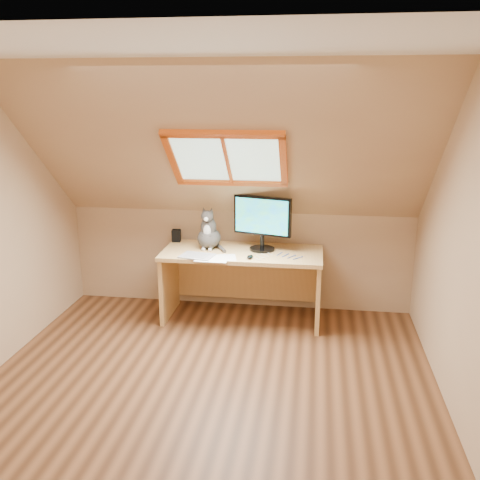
# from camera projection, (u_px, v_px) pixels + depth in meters

# --- Properties ---
(ground) EXTENTS (3.50, 3.50, 0.00)m
(ground) POSITION_uv_depth(u_px,v_px,m) (206.00, 392.00, 4.01)
(ground) COLOR brown
(ground) RESTS_ON ground
(room_shell) EXTENTS (3.52, 3.52, 2.41)m
(room_shell) POSITION_uv_depth(u_px,v_px,m) (199.00, 208.00, 3.53)
(room_shell) COLOR tan
(room_shell) RESTS_ON ground
(desk) EXTENTS (1.53, 0.67, 0.70)m
(desk) POSITION_uv_depth(u_px,v_px,m) (243.00, 270.00, 5.25)
(desk) COLOR #E0B16A
(desk) RESTS_ON ground
(monitor) EXTENTS (0.56, 0.24, 0.53)m
(monitor) POSITION_uv_depth(u_px,v_px,m) (262.00, 220.00, 5.08)
(monitor) COLOR black
(monitor) RESTS_ON desk
(cat) EXTENTS (0.23, 0.28, 0.42)m
(cat) POSITION_uv_depth(u_px,v_px,m) (209.00, 233.00, 5.19)
(cat) COLOR #47423E
(cat) RESTS_ON desk
(desk_speaker) EXTENTS (0.09, 0.09, 0.12)m
(desk_speaker) POSITION_uv_depth(u_px,v_px,m) (176.00, 236.00, 5.45)
(desk_speaker) COLOR black
(desk_speaker) RESTS_ON desk
(graphics_tablet) EXTENTS (0.34, 0.27, 0.01)m
(graphics_tablet) POSITION_uv_depth(u_px,v_px,m) (197.00, 256.00, 4.95)
(graphics_tablet) COLOR #B2B2B7
(graphics_tablet) RESTS_ON desk
(mouse) EXTENTS (0.07, 0.10, 0.03)m
(mouse) POSITION_uv_depth(u_px,v_px,m) (250.00, 257.00, 4.90)
(mouse) COLOR black
(mouse) RESTS_ON desk
(papers) EXTENTS (0.33, 0.27, 0.00)m
(papers) POSITION_uv_depth(u_px,v_px,m) (218.00, 258.00, 4.90)
(papers) COLOR white
(papers) RESTS_ON desk
(cables) EXTENTS (0.51, 0.26, 0.01)m
(cables) POSITION_uv_depth(u_px,v_px,m) (278.00, 256.00, 4.96)
(cables) COLOR silver
(cables) RESTS_ON desk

